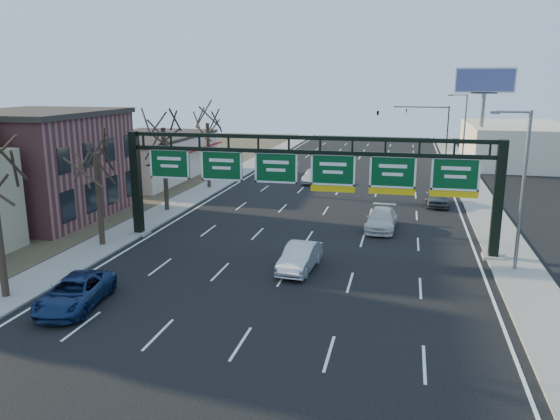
% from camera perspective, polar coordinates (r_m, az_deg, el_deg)
% --- Properties ---
extents(ground, '(160.00, 160.00, 0.00)m').
position_cam_1_polar(ground, '(28.43, -0.55, -8.38)').
color(ground, black).
rests_on(ground, ground).
extents(sidewalk_left, '(3.00, 120.00, 0.12)m').
position_cam_1_polar(sidewalk_left, '(50.55, -9.37, 1.28)').
color(sidewalk_left, gray).
rests_on(sidewalk_left, ground).
extents(sidewalk_right, '(3.00, 120.00, 0.12)m').
position_cam_1_polar(sidewalk_right, '(47.30, 20.69, -0.26)').
color(sidewalk_right, gray).
rests_on(sidewalk_right, ground).
extents(dirt_strip_left, '(21.00, 120.00, 0.06)m').
position_cam_1_polar(dirt_strip_left, '(56.29, -20.94, 1.77)').
color(dirt_strip_left, '#473D2B').
rests_on(dirt_strip_left, ground).
extents(lane_markings, '(21.60, 120.00, 0.01)m').
position_cam_1_polar(lane_markings, '(47.26, 5.15, 0.49)').
color(lane_markings, white).
rests_on(lane_markings, ground).
extents(sign_gantry, '(24.60, 1.20, 7.20)m').
position_cam_1_polar(sign_gantry, '(34.70, 2.80, 3.58)').
color(sign_gantry, black).
rests_on(sign_gantry, ground).
extents(brick_block, '(10.40, 12.40, 8.30)m').
position_cam_1_polar(brick_block, '(46.39, -23.89, 4.37)').
color(brick_block, '#935050').
rests_on(brick_block, ground).
extents(cream_strip, '(10.90, 18.40, 4.70)m').
position_cam_1_polar(cream_strip, '(61.81, -13.78, 5.45)').
color(cream_strip, beige).
rests_on(cream_strip, ground).
extents(building_right_distant, '(12.00, 20.00, 5.00)m').
position_cam_1_polar(building_right_distant, '(77.31, 23.38, 6.38)').
color(building_right_distant, beige).
rests_on(building_right_distant, ground).
extents(tree_gantry, '(3.60, 3.60, 8.48)m').
position_cam_1_polar(tree_gantry, '(36.23, -18.85, 7.27)').
color(tree_gantry, '#2E2219').
rests_on(tree_gantry, sidewalk_left).
extents(tree_mid, '(3.60, 3.60, 9.24)m').
position_cam_1_polar(tree_mid, '(44.95, -12.19, 9.70)').
color(tree_mid, '#2E2219').
rests_on(tree_mid, sidewalk_left).
extents(tree_far, '(3.60, 3.60, 8.86)m').
position_cam_1_polar(tree_far, '(54.18, -7.65, 10.08)').
color(tree_far, '#2E2219').
rests_on(tree_far, sidewalk_left).
extents(streetlight_near, '(2.15, 0.22, 9.00)m').
position_cam_1_polar(streetlight_near, '(32.72, 23.88, 2.64)').
color(streetlight_near, slate).
rests_on(streetlight_near, sidewalk_right).
extents(streetlight_far, '(2.15, 0.22, 9.00)m').
position_cam_1_polar(streetlight_far, '(66.17, 18.60, 8.02)').
color(streetlight_far, slate).
rests_on(streetlight_far, sidewalk_right).
extents(billboard_right, '(7.00, 0.50, 12.00)m').
position_cam_1_polar(billboard_right, '(71.19, 20.55, 11.42)').
color(billboard_right, slate).
rests_on(billboard_right, ground).
extents(traffic_signal_mast, '(10.16, 0.54, 7.00)m').
position_cam_1_polar(traffic_signal_mast, '(80.81, 12.82, 9.54)').
color(traffic_signal_mast, black).
rests_on(traffic_signal_mast, ground).
extents(car_blue_suv, '(3.02, 5.41, 1.43)m').
position_cam_1_polar(car_blue_suv, '(28.00, -20.64, -8.07)').
color(car_blue_suv, navy).
rests_on(car_blue_suv, ground).
extents(car_silver_sedan, '(1.96, 4.66, 1.50)m').
position_cam_1_polar(car_silver_sedan, '(31.09, 2.08, -4.98)').
color(car_silver_sedan, '#B9BABF').
rests_on(car_silver_sedan, ground).
extents(car_white_wagon, '(2.26, 5.12, 1.46)m').
position_cam_1_polar(car_white_wagon, '(40.12, 10.55, -0.97)').
color(car_white_wagon, silver).
rests_on(car_white_wagon, ground).
extents(car_grey_far, '(1.86, 4.59, 1.56)m').
position_cam_1_polar(car_grey_far, '(48.88, 16.12, 1.37)').
color(car_grey_far, '#434548').
rests_on(car_grey_far, ground).
extents(car_silver_distant, '(1.97, 4.26, 1.35)m').
position_cam_1_polar(car_silver_distant, '(57.39, 3.53, 3.51)').
color(car_silver_distant, '#A2A2A7').
rests_on(car_silver_distant, ground).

